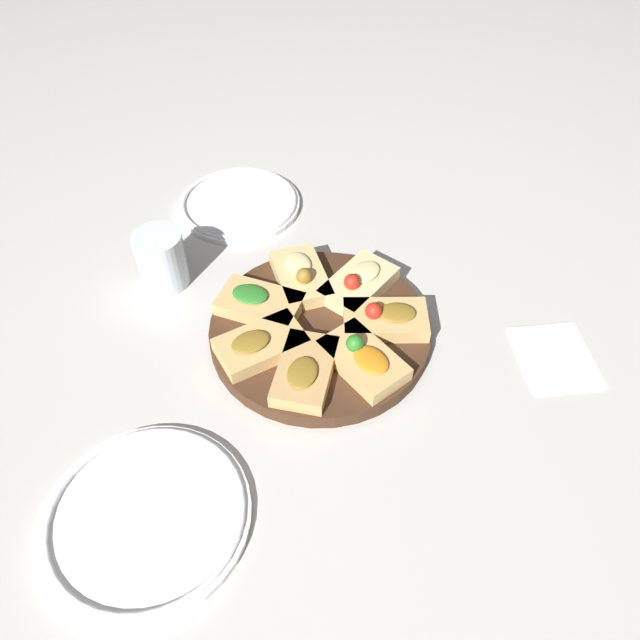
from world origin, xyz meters
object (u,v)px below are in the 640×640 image
Objects in this scene: serving_board at (320,331)px; water_glass at (162,259)px; napkin_stack at (556,356)px; plate_right at (239,203)px; plate_left at (147,516)px.

serving_board is 0.27m from water_glass.
napkin_stack is at bearing -123.22° from water_glass.
plate_right is 0.60m from napkin_stack.
water_glass is at bearing 134.58° from plate_right.
plate_left is at bearing 126.51° from serving_board.
serving_board reaches higher than plate_left.
serving_board is at bearing -53.49° from plate_left.
serving_board is 1.47× the size of plate_right.
plate_left is 0.40m from water_glass.
serving_board reaches higher than plate_right.
serving_board is at bearing -133.50° from water_glass.
plate_left is 0.60m from plate_right.
napkin_stack is (-0.33, -0.50, -0.04)m from water_glass.
water_glass reaches higher than serving_board.
water_glass is 0.60m from napkin_stack.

